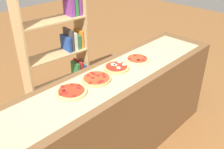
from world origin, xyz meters
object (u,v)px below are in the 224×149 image
at_px(pizza_mozzarella_2, 116,67).
at_px(pizza_pepperoni_3, 137,59).
at_px(pizza_pepperoni_1, 97,79).
at_px(bookshelf, 63,53).
at_px(pizza_pepperoni_0, 72,91).

xyz_separation_m(pizza_mozzarella_2, pizza_pepperoni_3, (0.27, -0.03, -0.00)).
height_order(pizza_pepperoni_1, pizza_pepperoni_3, pizza_pepperoni_1).
bearing_deg(pizza_pepperoni_3, bookshelf, 103.62).
height_order(pizza_pepperoni_0, pizza_pepperoni_1, same).
distance_m(pizza_mozzarella_2, pizza_pepperoni_3, 0.27).
relative_size(pizza_pepperoni_1, pizza_mozzarella_2, 1.04).
bearing_deg(pizza_pepperoni_0, pizza_pepperoni_3, -0.60).
bearing_deg(pizza_pepperoni_1, pizza_mozzarella_2, 4.58).
relative_size(pizza_pepperoni_3, bookshelf, 0.15).
distance_m(pizza_pepperoni_0, bookshelf, 1.09).
bearing_deg(bookshelf, pizza_mozzarella_2, -92.67).
distance_m(pizza_pepperoni_1, pizza_mozzarella_2, 0.27).
bearing_deg(pizza_pepperoni_1, pizza_pepperoni_3, -1.05).
relative_size(pizza_pepperoni_1, bookshelf, 0.15).
bearing_deg(bookshelf, pizza_pepperoni_0, -122.16).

